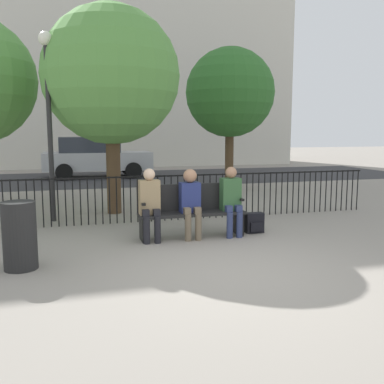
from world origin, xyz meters
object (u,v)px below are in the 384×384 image
object	(u,v)px
seated_person_0	(150,201)
seated_person_1	(190,199)
seated_person_2	(231,198)
backpack	(254,223)
tree_1	(230,93)
park_bench	(191,209)
parked_car_0	(95,156)
lamp_post	(48,99)
trash_bin	(20,236)
tree_0	(111,76)

from	to	relation	value
seated_person_0	seated_person_1	xyz separation A→B (m)	(0.70, -0.00, 0.00)
seated_person_0	seated_person_2	xyz separation A→B (m)	(1.45, -0.00, 0.00)
backpack	tree_1	xyz separation A→B (m)	(1.70, 5.87, 2.85)
seated_person_0	backpack	size ratio (longest dim) A/B	3.35
park_bench	parked_car_0	world-z (taller)	parked_car_0
tree_1	lamp_post	world-z (taller)	tree_1
park_bench	seated_person_1	bearing A→B (deg)	-107.37
park_bench	backpack	size ratio (longest dim) A/B	5.05
trash_bin	seated_person_1	bearing A→B (deg)	20.68
park_bench	seated_person_1	distance (m)	0.23
seated_person_2	trash_bin	world-z (taller)	seated_person_2
seated_person_2	trash_bin	bearing A→B (deg)	-163.59
lamp_post	tree_1	bearing A→B (deg)	35.85
tree_0	lamp_post	bearing A→B (deg)	-156.65
seated_person_2	trash_bin	distance (m)	3.53
seated_person_1	trash_bin	world-z (taller)	seated_person_1
park_bench	seated_person_0	world-z (taller)	seated_person_0
seated_person_1	trash_bin	distance (m)	2.82
backpack	tree_1	distance (m)	6.75
park_bench	trash_bin	xyz separation A→B (m)	(-2.67, -1.12, -0.04)
park_bench	tree_1	xyz separation A→B (m)	(2.89, 5.83, 2.54)
seated_person_0	parked_car_0	world-z (taller)	parked_car_0
backpack	trash_bin	world-z (taller)	trash_bin
backpack	tree_0	size ratio (longest dim) A/B	0.08
tree_0	parked_car_0	size ratio (longest dim) A/B	1.08
park_bench	tree_1	size ratio (longest dim) A/B	0.42
seated_person_1	tree_1	bearing A→B (deg)	63.78
parked_car_0	lamp_post	bearing A→B (deg)	-98.79
backpack	tree_0	xyz separation A→B (m)	(-2.27, 2.63, 2.84)
tree_1	lamp_post	distance (m)	6.53
backpack	parked_car_0	world-z (taller)	parked_car_0
park_bench	seated_person_0	xyz separation A→B (m)	(-0.74, -0.13, 0.18)
seated_person_2	tree_0	bearing A→B (deg)	123.45
backpack	lamp_post	xyz separation A→B (m)	(-3.57, 2.07, 2.30)
seated_person_2	tree_1	distance (m)	6.77
seated_person_1	tree_1	xyz separation A→B (m)	(2.93, 5.96, 2.35)
backpack	trash_bin	xyz separation A→B (m)	(-3.86, -1.08, 0.28)
seated_person_1	trash_bin	size ratio (longest dim) A/B	1.31
tree_0	seated_person_2	bearing A→B (deg)	-56.55
seated_person_0	tree_0	distance (m)	3.60
park_bench	seated_person_1	size ratio (longest dim) A/B	1.54
seated_person_2	lamp_post	size ratio (longest dim) A/B	0.32
seated_person_0	tree_0	bearing A→B (deg)	97.18
seated_person_1	tree_0	bearing A→B (deg)	111.07
seated_person_2	seated_person_1	bearing A→B (deg)	-179.93
tree_0	park_bench	bearing A→B (deg)	-67.20
tree_0	lamp_post	world-z (taller)	tree_0
trash_bin	seated_person_2	bearing A→B (deg)	16.41
tree_0	seated_person_0	bearing A→B (deg)	-82.82
seated_person_0	seated_person_1	distance (m)	0.70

